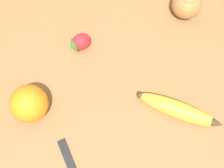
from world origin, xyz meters
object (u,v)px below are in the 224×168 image
Objects in this scene: banana at (179,110)px; strawberry at (80,42)px; pear at (187,3)px; orange at (29,103)px.

strawberry is at bearing 165.54° from banana.
banana is 2.03× the size of pear.
orange is 1.32× the size of strawberry.
banana is 2.95× the size of strawberry.
pear is (0.05, 0.24, 0.02)m from banana.
pear is 1.45× the size of strawberry.
orange is at bearing -150.96° from pear.
strawberry is (0.11, 0.14, -0.02)m from orange.
strawberry is at bearing -165.74° from pear.
banana and strawberry have the same top height.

